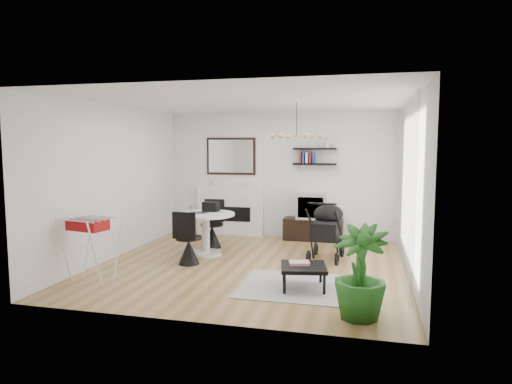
% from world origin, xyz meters
% --- Properties ---
extents(floor, '(5.00, 5.00, 0.00)m').
position_xyz_m(floor, '(0.00, 0.00, 0.00)').
color(floor, olive).
rests_on(floor, ground).
extents(ceiling, '(5.00, 5.00, 0.00)m').
position_xyz_m(ceiling, '(0.00, 0.00, 2.70)').
color(ceiling, white).
rests_on(ceiling, wall_back).
extents(wall_back, '(5.00, 0.00, 5.00)m').
position_xyz_m(wall_back, '(0.00, 2.50, 1.35)').
color(wall_back, white).
rests_on(wall_back, floor).
extents(wall_left, '(0.00, 5.00, 5.00)m').
position_xyz_m(wall_left, '(-2.50, 0.00, 1.35)').
color(wall_left, white).
rests_on(wall_left, floor).
extents(wall_right, '(0.00, 5.00, 5.00)m').
position_xyz_m(wall_right, '(2.50, 0.00, 1.35)').
color(wall_right, white).
rests_on(wall_right, floor).
extents(sheer_curtain, '(0.04, 3.60, 2.60)m').
position_xyz_m(sheer_curtain, '(2.40, 0.20, 1.35)').
color(sheer_curtain, white).
rests_on(sheer_curtain, wall_right).
extents(fireplace, '(1.50, 0.17, 2.16)m').
position_xyz_m(fireplace, '(-1.10, 2.42, 0.69)').
color(fireplace, white).
rests_on(fireplace, floor).
extents(shelf_lower, '(0.90, 0.25, 0.04)m').
position_xyz_m(shelf_lower, '(0.76, 2.37, 1.60)').
color(shelf_lower, black).
rests_on(shelf_lower, wall_back).
extents(shelf_upper, '(0.90, 0.25, 0.04)m').
position_xyz_m(shelf_upper, '(0.76, 2.37, 1.92)').
color(shelf_upper, black).
rests_on(shelf_upper, wall_back).
extents(pendant_lamp, '(0.90, 0.90, 0.10)m').
position_xyz_m(pendant_lamp, '(0.70, 0.30, 2.15)').
color(pendant_lamp, tan).
rests_on(pendant_lamp, ceiling).
extents(tv_console, '(1.23, 0.43, 0.46)m').
position_xyz_m(tv_console, '(0.76, 2.27, 0.23)').
color(tv_console, black).
rests_on(tv_console, floor).
extents(crt_tv, '(0.61, 0.53, 0.53)m').
position_xyz_m(crt_tv, '(0.73, 2.27, 0.73)').
color(crt_tv, '#BAB9BC').
rests_on(crt_tv, tv_console).
extents(dining_table, '(1.05, 1.05, 0.77)m').
position_xyz_m(dining_table, '(-0.98, 0.51, 0.51)').
color(dining_table, white).
rests_on(dining_table, floor).
extents(laptop, '(0.37, 0.30, 0.03)m').
position_xyz_m(laptop, '(-1.06, 0.43, 0.78)').
color(laptop, black).
rests_on(laptop, dining_table).
extents(black_bag, '(0.32, 0.22, 0.18)m').
position_xyz_m(black_bag, '(-0.97, 0.77, 0.86)').
color(black_bag, black).
rests_on(black_bag, dining_table).
extents(newspaper, '(0.33, 0.28, 0.01)m').
position_xyz_m(newspaper, '(-0.78, 0.40, 0.78)').
color(newspaper, silver).
rests_on(newspaper, dining_table).
extents(drinking_glass, '(0.06, 0.06, 0.10)m').
position_xyz_m(drinking_glass, '(-1.32, 0.69, 0.82)').
color(drinking_glass, white).
rests_on(drinking_glass, dining_table).
extents(chair_far, '(0.44, 0.46, 0.93)m').
position_xyz_m(chair_far, '(-1.08, 1.15, 0.29)').
color(chair_far, black).
rests_on(chair_far, floor).
extents(chair_near, '(0.44, 0.44, 0.92)m').
position_xyz_m(chair_near, '(-1.04, -0.17, 0.29)').
color(chair_near, black).
rests_on(chair_near, floor).
extents(drying_rack, '(0.74, 0.71, 0.95)m').
position_xyz_m(drying_rack, '(-2.06, -1.40, 0.50)').
color(drying_rack, white).
rests_on(drying_rack, floor).
extents(stroller, '(0.61, 0.91, 1.07)m').
position_xyz_m(stroller, '(1.18, 0.77, 0.46)').
color(stroller, black).
rests_on(stroller, floor).
extents(rug, '(1.95, 1.41, 0.01)m').
position_xyz_m(rug, '(1.10, -0.95, 0.01)').
color(rug, '#999999').
rests_on(rug, floor).
extents(coffee_table, '(0.73, 0.73, 0.32)m').
position_xyz_m(coffee_table, '(1.02, -1.00, 0.30)').
color(coffee_table, black).
rests_on(coffee_table, rug).
extents(magazines, '(0.33, 0.28, 0.04)m').
position_xyz_m(magazines, '(0.95, -0.96, 0.35)').
color(magazines, '#E23846').
rests_on(magazines, coffee_table).
extents(potted_plant, '(0.73, 0.73, 1.09)m').
position_xyz_m(potted_plant, '(1.80, -1.94, 0.55)').
color(potted_plant, '#205F1B').
rests_on(potted_plant, floor).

